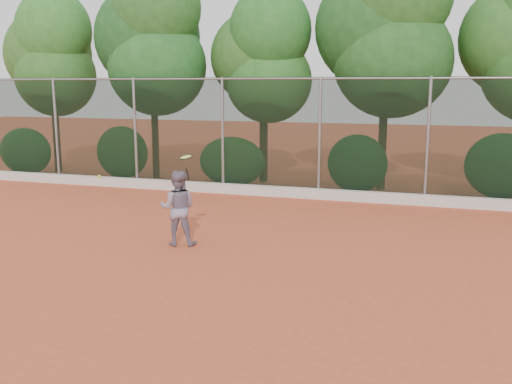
% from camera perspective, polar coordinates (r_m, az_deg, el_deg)
% --- Properties ---
extents(ground, '(80.00, 80.00, 0.00)m').
position_cam_1_polar(ground, '(10.34, -1.71, -7.81)').
color(ground, '#C4502E').
rests_on(ground, ground).
extents(concrete_curb, '(24.00, 0.20, 0.30)m').
position_cam_1_polar(concrete_curb, '(16.69, 6.14, -0.18)').
color(concrete_curb, beige).
rests_on(concrete_curb, ground).
extents(tennis_player, '(0.88, 0.75, 1.56)m').
position_cam_1_polar(tennis_player, '(11.84, -7.80, -1.60)').
color(tennis_player, gray).
rests_on(tennis_player, ground).
extents(chainlink_fence, '(24.09, 0.09, 3.50)m').
position_cam_1_polar(chainlink_fence, '(16.63, 6.38, 5.72)').
color(chainlink_fence, black).
rests_on(chainlink_fence, ground).
extents(foliage_backdrop, '(23.70, 3.63, 7.55)m').
position_cam_1_polar(foliage_backdrop, '(18.65, 6.11, 14.08)').
color(foliage_backdrop, '#412B19').
rests_on(foliage_backdrop, ground).
extents(tennis_racket, '(0.35, 0.34, 0.53)m').
position_cam_1_polar(tennis_racket, '(11.43, -7.00, 3.29)').
color(tennis_racket, black).
rests_on(tennis_racket, ground).
extents(tennis_ball_in_flight, '(0.07, 0.07, 0.07)m').
position_cam_1_polar(tennis_ball_in_flight, '(11.97, -15.41, 1.50)').
color(tennis_ball_in_flight, '#C6D831').
rests_on(tennis_ball_in_flight, ground).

